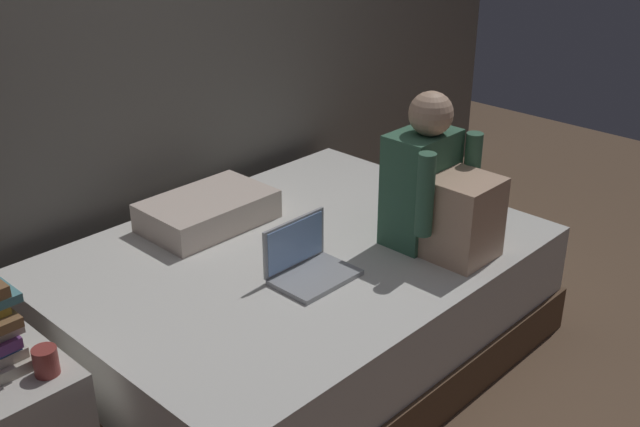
% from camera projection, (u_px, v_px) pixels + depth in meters
% --- Properties ---
extents(ground_plane, '(8.00, 8.00, 0.00)m').
position_uv_depth(ground_plane, '(314.00, 404.00, 3.09)').
color(ground_plane, brown).
extents(wall_back, '(5.60, 0.10, 2.70)m').
position_uv_depth(wall_back, '(112.00, 25.00, 3.27)').
color(wall_back, slate).
rests_on(wall_back, ground_plane).
extents(bed, '(2.00, 1.50, 0.52)m').
position_uv_depth(bed, '(297.00, 303.00, 3.30)').
color(bed, brown).
rests_on(bed, ground_plane).
extents(person_sitting, '(0.39, 0.44, 0.66)m').
position_uv_depth(person_sitting, '(438.00, 191.00, 3.11)').
color(person_sitting, '#38664C').
rests_on(person_sitting, bed).
extents(laptop, '(0.32, 0.23, 0.22)m').
position_uv_depth(laptop, '(307.00, 263.00, 2.96)').
color(laptop, '#9EA0A5').
rests_on(laptop, bed).
extents(pillow, '(0.56, 0.36, 0.13)m').
position_uv_depth(pillow, '(208.00, 211.00, 3.38)').
color(pillow, beige).
rests_on(pillow, bed).
extents(mug, '(0.08, 0.08, 0.09)m').
position_uv_depth(mug, '(46.00, 361.00, 2.31)').
color(mug, '#933833').
rests_on(mug, nightstand).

